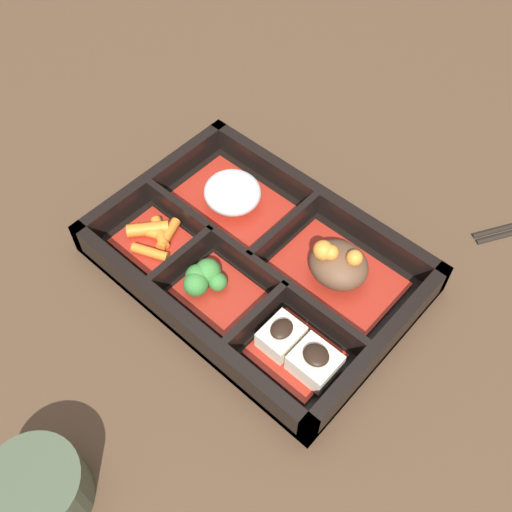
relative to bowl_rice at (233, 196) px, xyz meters
name	(u,v)px	position (x,y,z in m)	size (l,w,h in m)	color
ground_plane	(256,269)	(0.08, -0.04, -0.03)	(3.00, 3.00, 0.00)	#4C3523
bento_base	(256,267)	(0.08, -0.04, -0.02)	(0.34, 0.23, 0.01)	black
bento_rim	(254,260)	(0.08, -0.05, -0.01)	(0.34, 0.23, 0.04)	black
bowl_rice	(233,196)	(0.00, 0.00, 0.00)	(0.13, 0.09, 0.04)	maroon
bowl_stew	(337,267)	(0.15, 0.00, 0.00)	(0.13, 0.09, 0.06)	maroon
bowl_carrots	(154,238)	(-0.03, -0.10, -0.01)	(0.08, 0.07, 0.02)	maroon
bowl_greens	(208,283)	(0.06, -0.10, 0.00)	(0.09, 0.07, 0.03)	maroon
bowl_tofu	(298,351)	(0.18, -0.10, 0.00)	(0.08, 0.07, 0.04)	maroon
tea_cup	(39,489)	(0.10, -0.35, 0.00)	(0.08, 0.08, 0.05)	#424C38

